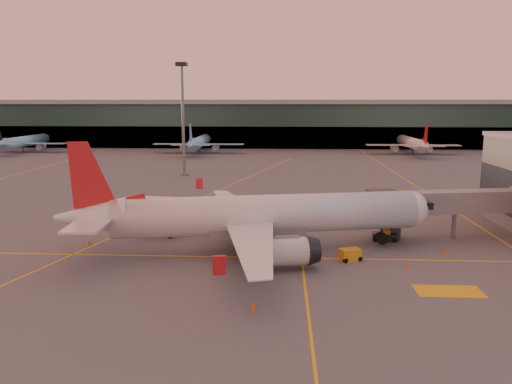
{
  "coord_description": "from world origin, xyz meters",
  "views": [
    {
      "loc": [
        2.77,
        -47.83,
        17.01
      ],
      "look_at": [
        -0.73,
        17.97,
        5.0
      ],
      "focal_mm": 35.0,
      "sensor_mm": 36.0,
      "label": 1
    }
  ],
  "objects_px": {
    "pushback_tug": "(385,236)",
    "gpu_cart": "(350,255)",
    "main_airplane": "(254,216)",
    "catering_truck": "(157,214)"
  },
  "relations": [
    {
      "from": "catering_truck",
      "to": "gpu_cart",
      "type": "xyz_separation_m",
      "value": [
        23.43,
        -9.4,
        -2.09
      ]
    },
    {
      "from": "catering_truck",
      "to": "gpu_cart",
      "type": "distance_m",
      "value": 25.34
    },
    {
      "from": "catering_truck",
      "to": "pushback_tug",
      "type": "xyz_separation_m",
      "value": [
        28.78,
        -1.14,
        -2.12
      ]
    },
    {
      "from": "catering_truck",
      "to": "pushback_tug",
      "type": "distance_m",
      "value": 28.88
    },
    {
      "from": "main_airplane",
      "to": "gpu_cart",
      "type": "relative_size",
      "value": 16.19
    },
    {
      "from": "gpu_cart",
      "to": "pushback_tug",
      "type": "xyz_separation_m",
      "value": [
        5.35,
        8.26,
        -0.03
      ]
    },
    {
      "from": "main_airplane",
      "to": "catering_truck",
      "type": "bearing_deg",
      "value": 140.75
    },
    {
      "from": "pushback_tug",
      "to": "gpu_cart",
      "type": "bearing_deg",
      "value": -117.36
    },
    {
      "from": "main_airplane",
      "to": "gpu_cart",
      "type": "xyz_separation_m",
      "value": [
        10.53,
        -2.66,
        -3.53
      ]
    },
    {
      "from": "pushback_tug",
      "to": "main_airplane",
      "type": "bearing_deg",
      "value": -155.01
    }
  ]
}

